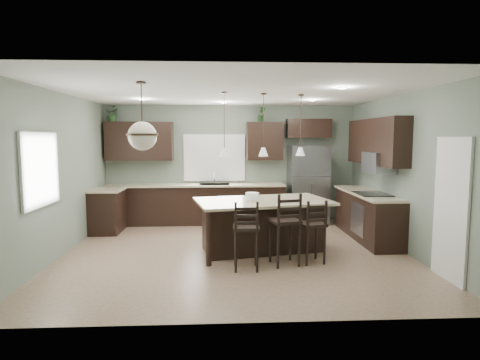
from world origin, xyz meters
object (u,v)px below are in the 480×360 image
at_px(bar_stool_left, 246,235).
at_px(plant_back_left, 113,114).
at_px(bar_stool_center, 285,229).
at_px(bar_stool_right, 312,231).
at_px(kitchen_island, 263,226).
at_px(serving_dish, 252,197).
at_px(refrigerator, 308,184).

distance_m(bar_stool_left, plant_back_left, 4.96).
height_order(bar_stool_center, bar_stool_right, bar_stool_center).
xyz_separation_m(kitchen_island, serving_dish, (-0.20, -0.04, 0.53)).
bearing_deg(serving_dish, kitchen_island, 11.79).
distance_m(kitchen_island, bar_stool_left, 1.07).
distance_m(kitchen_island, plant_back_left, 4.60).
height_order(refrigerator, plant_back_left, plant_back_left).
bearing_deg(serving_dish, bar_stool_right, -36.62).
distance_m(serving_dish, bar_stool_left, 1.08).
height_order(bar_stool_left, bar_stool_center, bar_stool_center).
xyz_separation_m(bar_stool_left, bar_stool_right, (1.09, 0.28, -0.02)).
relative_size(bar_stool_left, bar_stool_right, 1.04).
distance_m(kitchen_island, serving_dish, 0.57).
distance_m(bar_stool_left, bar_stool_center, 0.66).
height_order(bar_stool_right, plant_back_left, plant_back_left).
xyz_separation_m(refrigerator, kitchen_island, (-1.33, -2.34, -0.46)).
bearing_deg(serving_dish, bar_stool_left, -100.14).
distance_m(bar_stool_right, plant_back_left, 5.49).
xyz_separation_m(refrigerator, bar_stool_left, (-1.69, -3.34, -0.38)).
height_order(serving_dish, bar_stool_right, serving_dish).
xyz_separation_m(serving_dish, bar_stool_left, (-0.17, -0.96, -0.45)).
distance_m(refrigerator, bar_stool_right, 3.14).
bearing_deg(plant_back_left, bar_stool_center, -43.36).
bearing_deg(bar_stool_center, plant_back_left, 123.79).
relative_size(bar_stool_right, plant_back_left, 2.89).
bearing_deg(bar_stool_left, refrigerator, 64.70).
relative_size(refrigerator, bar_stool_right, 1.77).
relative_size(refrigerator, bar_stool_left, 1.71).
bearing_deg(bar_stool_center, bar_stool_right, -3.10).
height_order(refrigerator, bar_stool_left, refrigerator).
height_order(bar_stool_left, bar_stool_right, bar_stool_left).
bearing_deg(bar_stool_left, serving_dish, 81.43).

